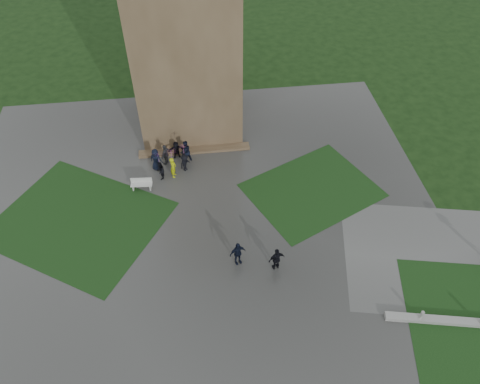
{
  "coord_description": "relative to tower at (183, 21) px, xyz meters",
  "views": [
    {
      "loc": [
        0.09,
        -18.84,
        24.86
      ],
      "look_at": [
        2.96,
        4.33,
        1.2
      ],
      "focal_mm": 35.0,
      "sensor_mm": 36.0,
      "label": 1
    }
  ],
  "objects": [
    {
      "name": "lawn_inset_left",
      "position": [
        -8.5,
        -11.0,
        -8.97
      ],
      "size": [
        14.1,
        13.46,
        0.01
      ],
      "primitive_type": "cube",
      "rotation": [
        0.0,
        0.0,
        -0.56
      ],
      "color": "black",
      "rests_on": "plaza"
    },
    {
      "name": "pedestrian_near",
      "position": [
        4.56,
        -16.6,
        -8.06
      ],
      "size": [
        1.2,
        0.86,
        1.84
      ],
      "primitive_type": "imported",
      "rotation": [
        0.0,
        0.0,
        3.4
      ],
      "color": "black",
      "rests_on": "plaza"
    },
    {
      "name": "lawn_inset_right",
      "position": [
        8.5,
        -10.0,
        -8.97
      ],
      "size": [
        11.12,
        10.15,
        0.01
      ],
      "primitive_type": "cube",
      "rotation": [
        0.0,
        0.0,
        0.44
      ],
      "color": "black",
      "rests_on": "plaza"
    },
    {
      "name": "ground",
      "position": [
        0.0,
        -15.0,
        -9.0
      ],
      "size": [
        120.0,
        120.0,
        0.0
      ],
      "primitive_type": "plane",
      "color": "black"
    },
    {
      "name": "bench",
      "position": [
        -4.14,
        -8.22,
        -8.51
      ],
      "size": [
        1.62,
        0.62,
        0.92
      ],
      "rotation": [
        0.0,
        0.0,
        -0.08
      ],
      "color": "silver",
      "rests_on": "plaza"
    },
    {
      "name": "tower",
      "position": [
        0.0,
        0.0,
        0.0
      ],
      "size": [
        8.0,
        8.0,
        18.0
      ],
      "primitive_type": "cube",
      "color": "brown",
      "rests_on": "ground"
    },
    {
      "name": "pedestrian_mid",
      "position": [
        2.16,
        -15.85,
        -8.05
      ],
      "size": [
        1.24,
        0.94,
        1.87
      ],
      "primitive_type": "imported",
      "rotation": [
        0.0,
        0.0,
        0.32
      ],
      "color": "black",
      "rests_on": "plaza"
    },
    {
      "name": "visitor_cluster",
      "position": [
        -1.77,
        -6.19,
        -7.71
      ],
      "size": [
        3.39,
        3.25,
        2.58
      ],
      "color": "black",
      "rests_on": "plaza"
    },
    {
      "name": "tower_plinth",
      "position": [
        0.0,
        -4.4,
        -8.87
      ],
      "size": [
        9.0,
        0.8,
        0.22
      ],
      "primitive_type": "cube",
      "color": "brown",
      "rests_on": "plaza"
    },
    {
      "name": "plaza",
      "position": [
        0.0,
        -13.0,
        -8.99
      ],
      "size": [
        34.0,
        34.0,
        0.02
      ],
      "primitive_type": "cube",
      "color": "#353533",
      "rests_on": "ground"
    }
  ]
}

